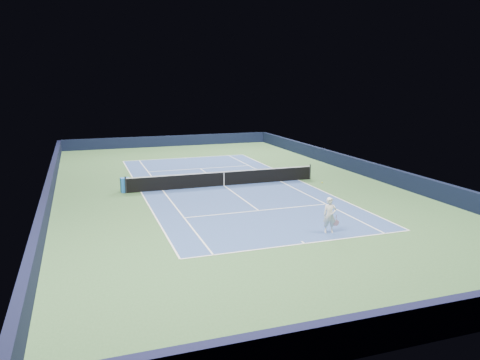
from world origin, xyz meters
name	(u,v)px	position (x,y,z in m)	size (l,w,h in m)	color
ground	(224,186)	(0.00, 0.00, 0.00)	(40.00, 40.00, 0.00)	#335830
wall_far	(169,141)	(0.00, 19.82, 0.55)	(22.00, 0.35, 1.10)	black
wall_near	(437,319)	(0.00, -19.82, 0.55)	(22.00, 0.35, 1.10)	black
wall_right	(364,168)	(10.82, 0.00, 0.55)	(0.35, 40.00, 1.10)	black
wall_left	(49,190)	(-10.82, 0.00, 0.55)	(0.35, 40.00, 1.10)	black
court_surface	(224,186)	(0.00, 0.00, 0.00)	(10.97, 23.77, 0.01)	navy
baseline_far	(185,158)	(0.00, 11.88, 0.01)	(10.97, 0.08, 0.00)	white
baseline_near	(305,244)	(0.00, -11.88, 0.01)	(10.97, 0.08, 0.00)	white
sideline_doubles_right	(298,180)	(5.49, 0.00, 0.01)	(0.08, 23.77, 0.00)	white
sideline_doubles_left	(141,192)	(-5.49, 0.00, 0.01)	(0.08, 23.77, 0.00)	white
sideline_singles_right	(280,181)	(4.12, 0.00, 0.01)	(0.08, 23.77, 0.00)	white
sideline_singles_left	(163,190)	(-4.12, 0.00, 0.01)	(0.08, 23.77, 0.00)	white
service_line_far	(200,169)	(0.00, 6.40, 0.01)	(8.23, 0.08, 0.00)	white
service_line_near	(259,211)	(0.00, -6.40, 0.01)	(8.23, 0.08, 0.00)	white
center_service_line	(224,186)	(0.00, 0.00, 0.01)	(0.08, 12.80, 0.00)	white
center_mark_far	(186,158)	(0.00, 11.73, 0.01)	(0.08, 0.30, 0.00)	white
center_mark_near	(303,242)	(0.00, -11.73, 0.01)	(0.08, 0.30, 0.00)	white
tennis_net	(224,178)	(0.00, 0.00, 0.50)	(12.90, 0.10, 1.07)	black
sponsor_cube	(125,185)	(-6.40, 0.34, 0.45)	(0.62, 0.55, 0.91)	blue
tennis_player	(330,215)	(1.75, -10.91, 0.84)	(0.82, 1.31, 2.20)	white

